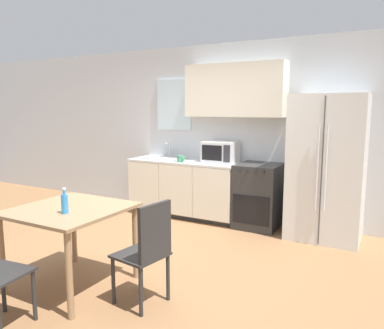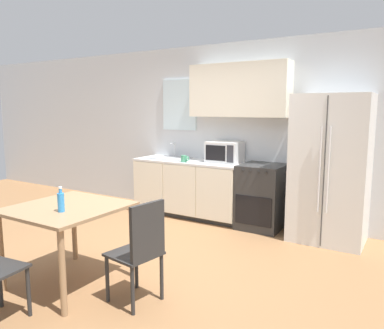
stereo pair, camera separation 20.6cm
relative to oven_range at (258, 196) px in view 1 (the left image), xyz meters
The scene contains 11 objects.
ground_plane 1.95m from the oven_range, 111.40° to the right, with size 12.00×12.00×0.00m, color olive.
wall_back 1.24m from the oven_range, 154.31° to the left, with size 12.00×0.38×2.70m.
kitchen_counter 1.21m from the oven_range, behind, with size 1.83×0.65×0.90m.
oven_range is the anchor object (origin of this frame).
refrigerator 1.04m from the oven_range, ahead, with size 0.92×0.75×1.89m.
kitchen_sink 1.67m from the oven_range, behind, with size 0.66×0.39×0.26m.
microwave 0.89m from the oven_range, behind, with size 0.51×0.38×0.32m.
coffee_mug 1.30m from the oven_range, 169.93° to the right, with size 0.12×0.09×0.10m.
dining_table 2.82m from the oven_range, 110.31° to the right, with size 0.98×0.99×0.78m.
dining_chair_side 2.59m from the oven_range, 92.45° to the right, with size 0.46×0.46×0.93m.
drink_bottle 2.95m from the oven_range, 107.18° to the right, with size 0.06×0.06×0.23m.
Camera 1 is at (2.38, -3.34, 1.71)m, focal length 35.00 mm.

